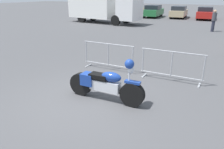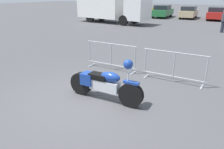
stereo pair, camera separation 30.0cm
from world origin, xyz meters
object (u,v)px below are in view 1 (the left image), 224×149
parked_car_green (153,11)px  parked_car_tan (179,12)px  crowd_barrier_far (171,66)px  pedestrian (214,20)px  crowd_barrier_near (108,56)px  parked_car_silver (113,9)px  motorcycle (105,84)px  box_truck (100,6)px  parked_car_yellow (133,10)px  parked_car_red (205,13)px

parked_car_green → parked_car_tan: (3.05, 0.67, -0.04)m
parked_car_tan → crowd_barrier_far: bearing=-172.2°
parked_car_tan → pedestrian: size_ratio=2.54×
crowd_barrier_near → parked_car_silver: bearing=118.1°
motorcycle → parked_car_green: bearing=103.1°
parked_car_green → parked_car_tan: size_ratio=1.05×
crowd_barrier_far → pedestrian: 12.06m
box_truck → parked_car_green: bearing=74.5°
crowd_barrier_far → parked_car_silver: (-13.76, 21.09, 0.19)m
motorcycle → crowd_barrier_near: 2.68m
parked_car_yellow → box_truck: bearing=176.2°
parked_car_silver → crowd_barrier_far: bearing=-151.4°
parked_car_yellow → parked_car_green: size_ratio=0.98×
parked_car_green → parked_car_red: 6.14m
crowd_barrier_near → parked_car_green: parked_car_green is taller
parked_car_yellow → parked_car_green: (3.05, -0.60, 0.01)m
motorcycle → box_truck: box_truck is taller
box_truck → parked_car_green: size_ratio=1.74×
parked_car_silver → parked_car_tan: parked_car_silver is taller
parked_car_yellow → motorcycle: bearing=-162.6°
crowd_barrier_far → parked_car_yellow: size_ratio=0.49×
crowd_barrier_far → parked_car_yellow: (-10.71, 21.06, 0.19)m
motorcycle → crowd_barrier_far: bearing=59.5°
motorcycle → parked_car_green: (-6.39, 22.83, 0.25)m
crowd_barrier_far → parked_car_green: size_ratio=0.48×
parked_car_red → parked_car_silver: bearing=85.3°
parked_car_red → pedestrian: 9.17m
crowd_barrier_far → parked_car_silver: bearing=123.1°
parked_car_silver → pedestrian: pedestrian is taller
box_truck → parked_car_silver: 9.19m
parked_car_silver → box_truck: bearing=-164.2°
crowd_barrier_near → crowd_barrier_far: bearing=0.0°
parked_car_yellow → parked_car_tan: parked_car_yellow is taller
parked_car_green → pedestrian: (7.84, -8.41, 0.16)m
motorcycle → parked_car_tan: (-3.34, 23.50, 0.22)m
crowd_barrier_far → pedestrian: size_ratio=1.29×
parked_car_red → pedestrian: (1.73, -9.00, 0.20)m
box_truck → parked_car_yellow: (-0.11, 8.55, -0.89)m
box_truck → parked_car_green: box_truck is taller
motorcycle → parked_car_tan: 23.74m
crowd_barrier_far → parked_car_tan: bearing=102.3°
crowd_barrier_far → parked_car_yellow: bearing=117.0°
parked_car_tan → pedestrian: (4.78, -9.08, 0.20)m
crowd_barrier_far → box_truck: 16.43m
crowd_barrier_far → parked_car_yellow: parked_car_yellow is taller
parked_car_silver → pedestrian: size_ratio=2.63×
crowd_barrier_near → parked_car_silver: parked_car_silver is taller
motorcycle → parked_car_green: parked_car_green is taller
box_truck → pedestrian: bearing=2.3°
parked_car_silver → pedestrian: bearing=-127.5°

